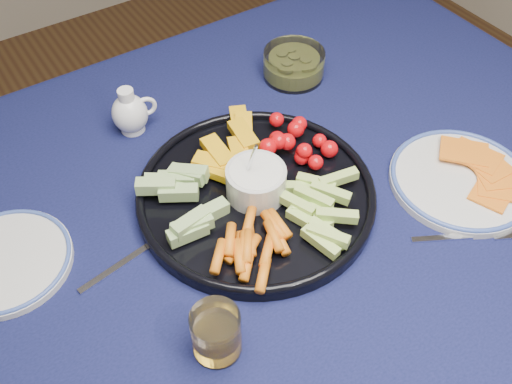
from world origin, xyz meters
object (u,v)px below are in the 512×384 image
pickle_bowl (294,65)px  side_plate_extra (6,261)px  creamer_pitcher (130,113)px  juice_tumbler (216,335)px  crudite_platter (254,191)px  cheese_plate (461,178)px  dining_table (208,264)px

pickle_bowl → side_plate_extra: size_ratio=0.63×
pickle_bowl → creamer_pitcher: bearing=174.8°
pickle_bowl → juice_tumbler: juice_tumbler is taller
crudite_platter → creamer_pitcher: (-0.09, 0.28, 0.02)m
crudite_platter → juice_tumbler: crudite_platter is taller
creamer_pitcher → pickle_bowl: size_ratio=0.74×
side_plate_extra → creamer_pitcher: bearing=30.8°
cheese_plate → juice_tumbler: juice_tumbler is taller
dining_table → creamer_pitcher: size_ratio=17.79×
side_plate_extra → dining_table: bearing=-22.1°
dining_table → pickle_bowl: pickle_bowl is taller
pickle_bowl → side_plate_extra: 0.67m
creamer_pitcher → side_plate_extra: 0.35m
crudite_platter → cheese_plate: crudite_platter is taller
dining_table → crudite_platter: 0.15m
dining_table → crudite_platter: size_ratio=4.13×
dining_table → cheese_plate: cheese_plate is taller
cheese_plate → juice_tumbler: size_ratio=3.04×
creamer_pitcher → pickle_bowl: bearing=-5.2°
dining_table → side_plate_extra: side_plate_extra is taller
dining_table → crudite_platter: bearing=8.3°
creamer_pitcher → cheese_plate: bearing=-46.8°
dining_table → pickle_bowl: size_ratio=13.16×
dining_table → cheese_plate: bearing=-19.2°
dining_table → crudite_platter: (0.11, 0.02, 0.11)m
crudite_platter → side_plate_extra: crudite_platter is taller
side_plate_extra → juice_tumbler: bearing=-56.0°
crudite_platter → creamer_pitcher: bearing=108.7°
creamer_pitcher → cheese_plate: creamer_pitcher is taller
pickle_bowl → dining_table: bearing=-144.4°
juice_tumbler → side_plate_extra: (-0.20, 0.30, -0.03)m
juice_tumbler → creamer_pitcher: bearing=78.5°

